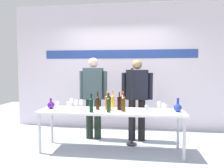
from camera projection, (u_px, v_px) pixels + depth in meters
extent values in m
plane|color=#97A0AE|center=(111.00, 151.00, 3.74)|extent=(10.00, 10.00, 0.00)
cube|color=white|center=(119.00, 66.00, 5.16)|extent=(5.20, 0.10, 3.00)
cube|color=#2C4898|center=(119.00, 54.00, 5.08)|extent=(3.64, 0.01, 0.20)
cube|color=white|center=(111.00, 111.00, 3.69)|extent=(2.50, 0.62, 0.04)
cylinder|color=silver|center=(40.00, 134.00, 3.60)|extent=(0.05, 0.05, 0.68)
cylinder|color=silver|center=(184.00, 139.00, 3.31)|extent=(0.05, 0.05, 0.68)
cylinder|color=silver|center=(52.00, 126.00, 4.12)|extent=(0.05, 0.05, 0.68)
cylinder|color=silver|center=(178.00, 130.00, 3.82)|extent=(0.05, 0.05, 0.68)
sphere|color=#4B1482|center=(51.00, 105.00, 3.82)|extent=(0.13, 0.13, 0.13)
cylinder|color=#4B1482|center=(51.00, 100.00, 3.81)|extent=(0.04, 0.04, 0.07)
sphere|color=navy|center=(178.00, 108.00, 3.54)|extent=(0.13, 0.13, 0.13)
cylinder|color=navy|center=(178.00, 101.00, 3.53)|extent=(0.04, 0.04, 0.11)
cylinder|color=black|center=(89.00, 119.00, 4.39)|extent=(0.14, 0.14, 0.82)
cylinder|color=black|center=(98.00, 119.00, 4.37)|extent=(0.14, 0.14, 0.82)
cube|color=#3B4D54|center=(93.00, 84.00, 4.33)|extent=(0.38, 0.22, 0.64)
cylinder|color=#3B4D54|center=(82.00, 85.00, 4.36)|extent=(0.09, 0.09, 0.57)
cylinder|color=#3B4D54|center=(105.00, 85.00, 4.30)|extent=(0.09, 0.09, 0.57)
sphere|color=beige|center=(93.00, 63.00, 4.30)|extent=(0.20, 0.20, 0.20)
cylinder|color=black|center=(132.00, 120.00, 4.28)|extent=(0.14, 0.14, 0.83)
cylinder|color=black|center=(142.00, 120.00, 4.25)|extent=(0.14, 0.14, 0.83)
cube|color=black|center=(137.00, 85.00, 4.22)|extent=(0.43, 0.22, 0.59)
cylinder|color=black|center=(124.00, 86.00, 4.25)|extent=(0.09, 0.09, 0.53)
cylinder|color=black|center=(151.00, 86.00, 4.18)|extent=(0.09, 0.09, 0.53)
sphere|color=#9F7850|center=(137.00, 64.00, 4.19)|extent=(0.19, 0.19, 0.19)
cylinder|color=black|center=(98.00, 104.00, 3.74)|extent=(0.07, 0.07, 0.21)
cone|color=black|center=(98.00, 97.00, 3.74)|extent=(0.07, 0.07, 0.03)
cylinder|color=black|center=(98.00, 95.00, 3.73)|extent=(0.02, 0.02, 0.09)
cylinder|color=black|center=(98.00, 92.00, 3.73)|extent=(0.03, 0.03, 0.02)
cylinder|color=orange|center=(107.00, 103.00, 3.75)|extent=(0.07, 0.07, 0.22)
cone|color=orange|center=(107.00, 96.00, 3.74)|extent=(0.07, 0.07, 0.03)
cylinder|color=orange|center=(107.00, 95.00, 3.74)|extent=(0.02, 0.02, 0.09)
cylinder|color=gold|center=(107.00, 92.00, 3.74)|extent=(0.03, 0.03, 0.02)
cylinder|color=#442D0B|center=(123.00, 105.00, 3.57)|extent=(0.07, 0.07, 0.23)
cone|color=#442D0B|center=(123.00, 97.00, 3.56)|extent=(0.07, 0.07, 0.03)
cylinder|color=#442D0B|center=(123.00, 96.00, 3.56)|extent=(0.02, 0.02, 0.07)
cylinder|color=#AB2126|center=(123.00, 93.00, 3.56)|extent=(0.03, 0.03, 0.02)
cylinder|color=#D3632C|center=(123.00, 103.00, 3.77)|extent=(0.08, 0.08, 0.23)
cone|color=#D3632C|center=(123.00, 96.00, 3.76)|extent=(0.08, 0.08, 0.03)
cylinder|color=#D3632C|center=(123.00, 94.00, 3.76)|extent=(0.02, 0.02, 0.07)
cylinder|color=gold|center=(123.00, 92.00, 3.76)|extent=(0.03, 0.03, 0.02)
cylinder|color=black|center=(91.00, 106.00, 3.51)|extent=(0.07, 0.07, 0.21)
cone|color=black|center=(91.00, 99.00, 3.50)|extent=(0.07, 0.07, 0.03)
cylinder|color=black|center=(91.00, 97.00, 3.50)|extent=(0.03, 0.03, 0.08)
cylinder|color=black|center=(91.00, 94.00, 3.49)|extent=(0.03, 0.03, 0.02)
cylinder|color=#1B3117|center=(108.00, 106.00, 3.50)|extent=(0.06, 0.06, 0.22)
cone|color=#1B3117|center=(108.00, 98.00, 3.49)|extent=(0.06, 0.06, 0.03)
cylinder|color=#1B3117|center=(108.00, 97.00, 3.48)|extent=(0.02, 0.02, 0.08)
cylinder|color=black|center=(108.00, 94.00, 3.48)|extent=(0.03, 0.03, 0.02)
cylinder|color=black|center=(119.00, 103.00, 3.69)|extent=(0.07, 0.07, 0.23)
cone|color=black|center=(119.00, 96.00, 3.68)|extent=(0.07, 0.07, 0.03)
cylinder|color=black|center=(119.00, 94.00, 3.68)|extent=(0.02, 0.02, 0.08)
cylinder|color=gold|center=(119.00, 92.00, 3.67)|extent=(0.03, 0.03, 0.02)
cylinder|color=#351305|center=(109.00, 104.00, 3.66)|extent=(0.07, 0.07, 0.24)
cone|color=#351305|center=(109.00, 96.00, 3.65)|extent=(0.07, 0.07, 0.03)
cylinder|color=#351305|center=(109.00, 95.00, 3.65)|extent=(0.03, 0.03, 0.07)
cylinder|color=gold|center=(109.00, 93.00, 3.65)|extent=(0.03, 0.03, 0.02)
cylinder|color=gold|center=(113.00, 102.00, 3.93)|extent=(0.07, 0.07, 0.20)
cone|color=gold|center=(113.00, 96.00, 3.92)|extent=(0.07, 0.07, 0.03)
cylinder|color=gold|center=(113.00, 94.00, 3.92)|extent=(0.02, 0.02, 0.09)
cylinder|color=#B42624|center=(113.00, 92.00, 3.91)|extent=(0.03, 0.03, 0.02)
cylinder|color=white|center=(69.00, 110.00, 3.67)|extent=(0.06, 0.06, 0.00)
cylinder|color=white|center=(69.00, 108.00, 3.66)|extent=(0.01, 0.01, 0.07)
cylinder|color=white|center=(69.00, 104.00, 3.66)|extent=(0.07, 0.07, 0.09)
cylinder|color=white|center=(76.00, 109.00, 3.80)|extent=(0.06, 0.06, 0.00)
cylinder|color=white|center=(76.00, 107.00, 3.80)|extent=(0.01, 0.01, 0.08)
cylinder|color=white|center=(76.00, 103.00, 3.79)|extent=(0.07, 0.07, 0.08)
cylinder|color=white|center=(81.00, 108.00, 3.90)|extent=(0.05, 0.05, 0.00)
cylinder|color=white|center=(81.00, 106.00, 3.90)|extent=(0.01, 0.01, 0.06)
cylinder|color=white|center=(81.00, 102.00, 3.89)|extent=(0.06, 0.06, 0.08)
cylinder|color=white|center=(76.00, 107.00, 3.98)|extent=(0.05, 0.05, 0.00)
cylinder|color=white|center=(76.00, 105.00, 3.98)|extent=(0.01, 0.01, 0.07)
cylinder|color=white|center=(76.00, 102.00, 3.98)|extent=(0.06, 0.06, 0.07)
cylinder|color=white|center=(72.00, 107.00, 4.04)|extent=(0.06, 0.06, 0.00)
cylinder|color=white|center=(72.00, 105.00, 4.04)|extent=(0.01, 0.01, 0.07)
cylinder|color=white|center=(72.00, 101.00, 4.03)|extent=(0.07, 0.07, 0.08)
cylinder|color=white|center=(57.00, 110.00, 3.67)|extent=(0.05, 0.05, 0.00)
cylinder|color=white|center=(57.00, 108.00, 3.67)|extent=(0.01, 0.01, 0.06)
cylinder|color=white|center=(57.00, 104.00, 3.66)|extent=(0.06, 0.06, 0.09)
cylinder|color=white|center=(159.00, 111.00, 3.63)|extent=(0.06, 0.06, 0.00)
cylinder|color=white|center=(159.00, 109.00, 3.63)|extent=(0.01, 0.01, 0.07)
cylinder|color=white|center=(159.00, 104.00, 3.62)|extent=(0.06, 0.06, 0.08)
cylinder|color=white|center=(165.00, 113.00, 3.46)|extent=(0.05, 0.05, 0.00)
cylinder|color=white|center=(165.00, 111.00, 3.45)|extent=(0.01, 0.01, 0.06)
cylinder|color=white|center=(165.00, 107.00, 3.45)|extent=(0.07, 0.07, 0.08)
cylinder|color=white|center=(147.00, 114.00, 3.37)|extent=(0.06, 0.06, 0.00)
cylinder|color=white|center=(147.00, 112.00, 3.36)|extent=(0.01, 0.01, 0.07)
cylinder|color=white|center=(147.00, 107.00, 3.36)|extent=(0.06, 0.06, 0.07)
cylinder|color=white|center=(163.00, 112.00, 3.54)|extent=(0.06, 0.06, 0.00)
cylinder|color=white|center=(163.00, 110.00, 3.54)|extent=(0.01, 0.01, 0.07)
cylinder|color=white|center=(163.00, 105.00, 3.53)|extent=(0.06, 0.06, 0.08)
cylinder|color=black|center=(132.00, 144.00, 4.04)|extent=(0.20, 0.20, 0.02)
cylinder|color=black|center=(132.00, 108.00, 3.99)|extent=(0.02, 0.02, 1.40)
sphere|color=#232328|center=(132.00, 69.00, 3.94)|extent=(0.06, 0.06, 0.06)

